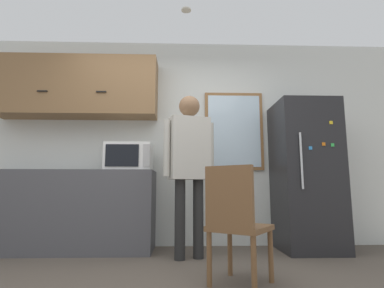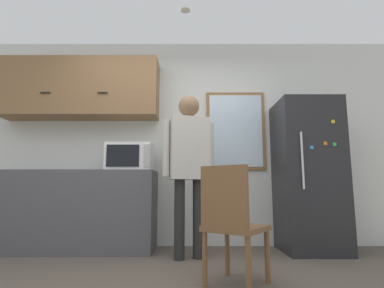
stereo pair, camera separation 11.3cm
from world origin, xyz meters
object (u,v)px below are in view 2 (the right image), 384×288
Objects in this scene: refrigerator at (309,175)px; chair at (232,220)px; person at (190,157)px; microwave at (131,157)px.

refrigerator is 1.98× the size of chair.
chair is at bearing -87.01° from person.
microwave is 0.30× the size of refrigerator.
refrigerator is at bearing -0.95° from microwave.
refrigerator is 1.68m from chair.
chair is at bearing -50.88° from microwave.
person is at bearing -34.85° from chair.
microwave is 0.31× the size of person.
microwave is at bearing -15.94° from chair.
refrigerator is (1.40, 0.35, -0.18)m from person.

